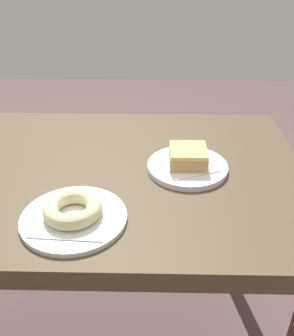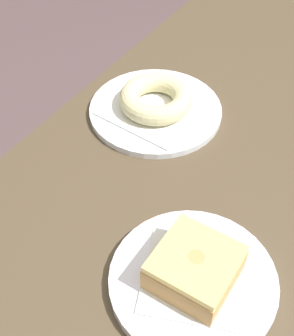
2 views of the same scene
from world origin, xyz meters
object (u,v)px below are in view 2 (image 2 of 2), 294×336
at_px(plate_glazed_square, 194,281).
at_px(plate_sugar_ring, 155,110).
at_px(donut_glazed_square, 196,268).
at_px(donut_sugar_ring, 156,99).

relative_size(plate_glazed_square, plate_sugar_ring, 0.92).
xyz_separation_m(plate_glazed_square, plate_sugar_ring, (-0.26, -0.22, -0.00)).
relative_size(plate_glazed_square, donut_glazed_square, 2.22).
height_order(donut_glazed_square, donut_sugar_ring, donut_glazed_square).
height_order(plate_glazed_square, plate_sugar_ring, plate_glazed_square).
relative_size(donut_glazed_square, plate_sugar_ring, 0.41).
bearing_deg(plate_glazed_square, donut_glazed_square, 0.00).
xyz_separation_m(donut_glazed_square, donut_sugar_ring, (-0.26, -0.22, -0.01)).
bearing_deg(plate_glazed_square, donut_sugar_ring, -140.01).
distance_m(plate_glazed_square, donut_glazed_square, 0.03).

